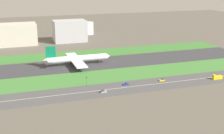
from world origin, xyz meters
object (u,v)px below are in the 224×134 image
Objects in this scene: airliner at (76,59)px; car_3 at (162,80)px; fuel_tank_west at (87,28)px; terminal_building at (15,34)px; truck_0 at (217,77)px; car_0 at (126,84)px; car_2 at (103,91)px; hangar_building at (70,31)px; traffic_light at (86,81)px.

airliner is 14.77× the size of car_3.
terminal_building is at bearing -156.34° from fuel_tank_west.
truck_0 reaches higher than car_3.
airliner is 166.99m from fuel_tank_west.
car_0 is 0.08× the size of terminal_building.
truck_0 is at bearing 180.00° from car_2.
airliner is 72.46m from car_0.
truck_0 is at bearing -78.21° from fuel_tank_west.
airliner is at bearing 129.27° from car_3.
hangar_building is (16.40, 114.00, 7.38)m from airliner.
car_2 is 192.87m from hangar_building.
fuel_tank_west reaches higher than car_3.
hangar_building reaches higher than traffic_light.
airliner reaches higher than fuel_tank_west.
traffic_light is 0.41× the size of fuel_tank_west.
car_2 is 241.89m from fuel_tank_west.
terminal_building is at bearing 114.42° from airliner.
hangar_building reaches higher than car_0.
fuel_tank_west is at bearing -101.39° from car_2.
hangar_building is (68.16, 0.00, 0.65)m from terminal_building.
traffic_light is at bearing 172.48° from car_3.
terminal_building is (-51.76, 114.00, 6.73)m from airliner.
car_3 is at bearing -59.46° from terminal_building.
airliner is 14.77× the size of car_0.
car_3 is at bearing -88.83° from fuel_tank_west.
fuel_tank_west is at bearing -78.21° from truck_0.
car_0 is 0.11× the size of hangar_building.
truck_0 is at bearing -51.60° from terminal_building.
fuel_tank_west is (55.90, 219.01, 4.44)m from traffic_light.
truck_0 is 0.16× the size of terminal_building.
truck_0 is 1.91× the size of car_2.
traffic_light is (-60.54, 7.99, 3.37)m from car_3.
car_0 is at bearing 180.00° from car_3.
car_0 is 0.61× the size of traffic_light.
fuel_tank_west is (34.57, 45.00, -4.89)m from hangar_building.
car_2 is at bearing -87.63° from airliner.
terminal_building is (-152.19, 192.00, 11.29)m from truck_0.
hangar_building is at bearing 102.16° from car_3.
airliner is 1.24× the size of terminal_building.
truck_0 is at bearing -9.69° from traffic_light.
car_2 is 0.61× the size of traffic_light.
car_3 is 227.18m from fuel_tank_west.
fuel_tank_west is (-4.63, 227.00, 7.80)m from car_3.
traffic_light reaches higher than car_2.
car_0 is at bearing -15.21° from traffic_light.
fuel_tank_west is (-49.46, 237.00, 7.06)m from truck_0.
truck_0 is 1.91× the size of car_0.
car_3 is at bearing -7.52° from traffic_light.
traffic_light is (-29.40, 7.99, 3.37)m from car_0.
car_3 is 0.11× the size of hangar_building.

